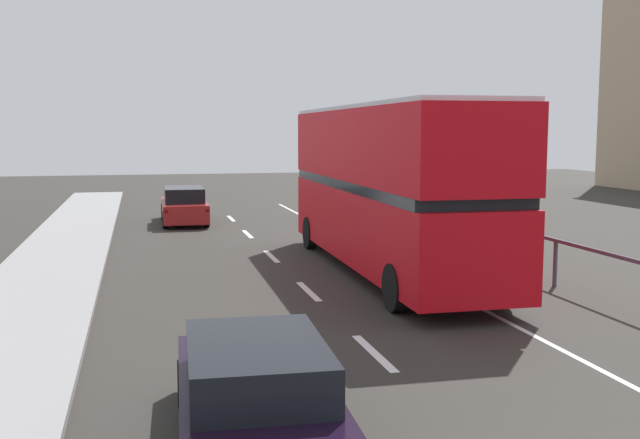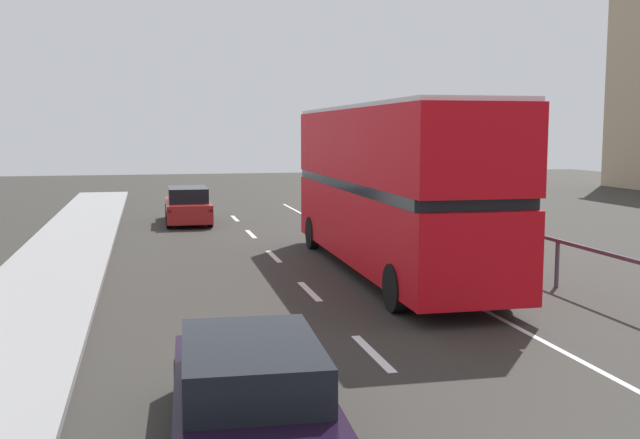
% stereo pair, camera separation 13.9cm
% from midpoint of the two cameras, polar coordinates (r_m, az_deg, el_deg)
% --- Properties ---
extents(lane_paint_markings, '(3.26, 46.00, 0.01)m').
position_cam_midpoint_polar(lane_paint_markings, '(14.59, 10.24, -7.85)').
color(lane_paint_markings, silver).
rests_on(lane_paint_markings, ground).
extents(bridge_side_railing, '(0.10, 42.00, 1.15)m').
position_cam_midpoint_polar(bridge_side_railing, '(16.90, 21.05, -2.99)').
color(bridge_side_railing, '#484454').
rests_on(bridge_side_railing, ground).
extents(double_decker_bus_red, '(2.73, 11.47, 4.31)m').
position_cam_midpoint_polar(double_decker_bus_red, '(19.20, 5.56, 2.71)').
color(double_decker_bus_red, red).
rests_on(double_decker_bus_red, ground).
extents(hatchback_car_near, '(1.94, 4.29, 1.31)m').
position_cam_midpoint_polar(hatchback_car_near, '(8.83, -4.91, -13.29)').
color(hatchback_car_near, black).
rests_on(hatchback_car_near, ground).
extents(sedan_car_ahead, '(1.80, 4.53, 1.45)m').
position_cam_midpoint_polar(sedan_car_ahead, '(30.17, -9.99, 1.04)').
color(sedan_car_ahead, maroon).
rests_on(sedan_car_ahead, ground).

